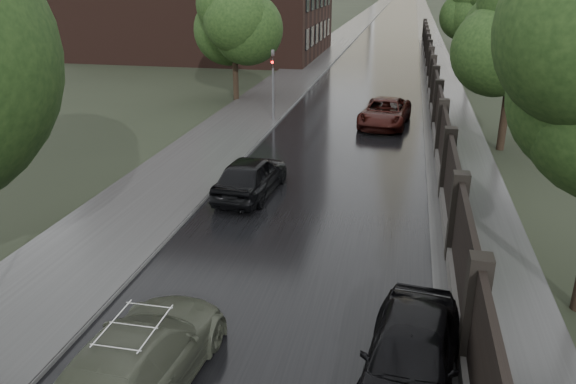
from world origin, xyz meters
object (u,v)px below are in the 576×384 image
at_px(tree_left_far, 234,18).
at_px(hatchback_left, 251,176).
at_px(traffic_light, 273,79).
at_px(car_right_near, 411,356).
at_px(car_right_far, 385,112).
at_px(volga_sedan, 138,360).
at_px(tree_right_b, 515,43).
at_px(tree_right_c, 475,16).

relative_size(tree_left_far, hatchback_left, 1.64).
relative_size(tree_left_far, traffic_light, 1.85).
distance_m(car_right_near, car_right_far, 21.35).
bearing_deg(tree_left_far, volga_sedan, -77.07).
relative_size(tree_left_far, car_right_far, 1.41).
relative_size(tree_left_far, tree_right_b, 1.05).
bearing_deg(tree_right_c, volga_sedan, -104.11).
xyz_separation_m(traffic_light, hatchback_left, (1.78, -11.16, -1.63)).
relative_size(tree_left_far, volga_sedan, 1.42).
bearing_deg(car_right_near, traffic_light, 116.77).
distance_m(tree_left_far, car_right_far, 11.75).
distance_m(tree_left_far, hatchback_left, 17.64).
bearing_deg(car_right_near, volga_sedan, -160.52).
bearing_deg(hatchback_left, tree_left_far, -66.97).
distance_m(volga_sedan, car_right_far, 22.80).
distance_m(tree_right_b, traffic_light, 12.44).
bearing_deg(hatchback_left, tree_right_c, -106.66).
bearing_deg(tree_right_c, hatchback_left, -110.95).
height_order(tree_right_c, car_right_near, tree_right_c).
xyz_separation_m(hatchback_left, car_right_far, (4.39, 11.67, -0.04)).
bearing_deg(car_right_far, tree_right_b, -26.07).
relative_size(traffic_light, car_right_far, 0.76).
bearing_deg(traffic_light, car_right_near, -69.68).
distance_m(tree_right_b, hatchback_left, 13.58).
distance_m(tree_left_far, car_right_near, 28.55).
bearing_deg(car_right_far, tree_left_far, 161.37).
bearing_deg(tree_right_b, tree_left_far, 152.70).
bearing_deg(tree_right_c, car_right_far, -111.22).
bearing_deg(volga_sedan, traffic_light, -80.09).
distance_m(tree_right_b, car_right_far, 7.86).
relative_size(traffic_light, volga_sedan, 0.77).
bearing_deg(tree_right_c, traffic_light, -128.18).
xyz_separation_m(tree_left_far, hatchback_left, (5.48, -16.16, -4.47)).
height_order(tree_right_c, car_right_far, tree_right_c).
height_order(tree_left_far, car_right_far, tree_left_far).
height_order(tree_right_b, traffic_light, tree_right_b).
bearing_deg(volga_sedan, tree_left_far, -73.64).
xyz_separation_m(tree_right_b, hatchback_left, (-10.02, -8.16, -4.18)).
height_order(tree_right_b, hatchback_left, tree_right_b).
xyz_separation_m(tree_left_far, tree_right_b, (15.50, -8.00, -0.29)).
relative_size(tree_right_b, hatchback_left, 1.56).
bearing_deg(tree_left_far, hatchback_left, -71.26).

